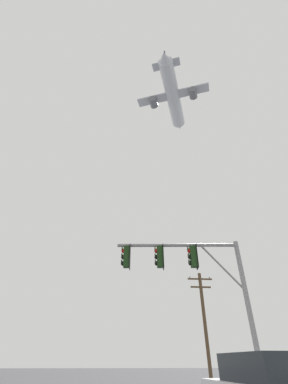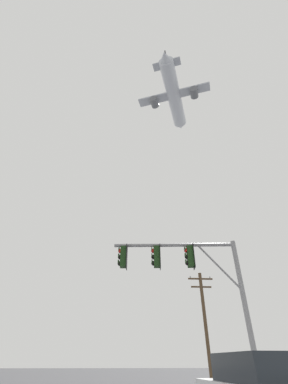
{
  "view_description": "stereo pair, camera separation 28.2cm",
  "coord_description": "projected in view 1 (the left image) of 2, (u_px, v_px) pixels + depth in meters",
  "views": [
    {
      "loc": [
        -0.1,
        -3.14,
        1.42
      ],
      "look_at": [
        1.72,
        18.6,
        15.58
      ],
      "focal_mm": 24.51,
      "sensor_mm": 36.0,
      "label": 1
    },
    {
      "loc": [
        0.18,
        -3.16,
        1.42
      ],
      "look_at": [
        1.72,
        18.6,
        15.58
      ],
      "focal_mm": 24.51,
      "sensor_mm": 36.0,
      "label": 2
    }
  ],
  "objects": [
    {
      "name": "signal_pole_near",
      "position": [
        191.0,
        272.0,
        10.97
      ],
      "size": [
        5.34,
        0.76,
        5.91
      ],
      "color": "gray",
      "rests_on": "ground"
    },
    {
      "name": "airplane",
      "position": [
        173.0,
        96.0,
        61.21
      ],
      "size": [
        16.22,
        21.0,
        5.86
      ],
      "color": "#B7BCC6"
    },
    {
      "name": "utility_pole",
      "position": [
        204.0,
        319.0,
        21.74
      ],
      "size": [
        2.2,
        0.28,
        8.16
      ],
      "color": "brown",
      "rests_on": "ground"
    }
  ]
}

